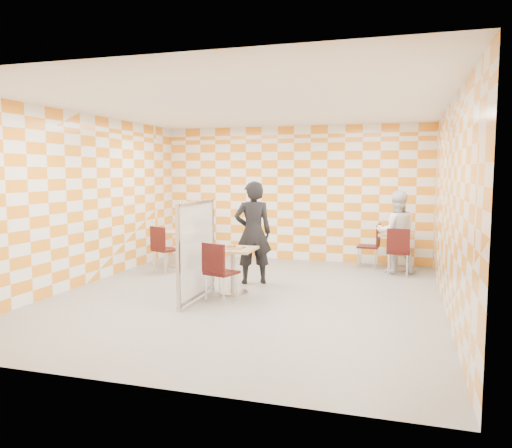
{
  "coord_description": "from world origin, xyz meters",
  "views": [
    {
      "loc": [
        2.38,
        -7.47,
        1.99
      ],
      "look_at": [
        0.1,
        0.2,
        1.15
      ],
      "focal_mm": 35.0,
      "sensor_mm": 36.0,
      "label": 1
    }
  ],
  "objects_px": {
    "chair_main_front": "(218,268)",
    "partition": "(196,250)",
    "sport_bottle": "(392,228)",
    "man_dark": "(253,233)",
    "chair_second_front": "(398,248)",
    "chair_second_side": "(373,242)",
    "man_white": "(396,232)",
    "second_table": "(396,245)",
    "chair_empty_near": "(162,246)",
    "empty_table": "(181,242)",
    "soda_bottle": "(405,228)",
    "chair_empty_far": "(199,236)",
    "main_table": "(233,263)"
  },
  "relations": [
    {
      "from": "second_table",
      "to": "partition",
      "type": "bearing_deg",
      "value": -130.49
    },
    {
      "from": "partition",
      "to": "man_dark",
      "type": "distance_m",
      "value": 1.5
    },
    {
      "from": "main_table",
      "to": "empty_table",
      "type": "distance_m",
      "value": 2.64
    },
    {
      "from": "chair_main_front",
      "to": "sport_bottle",
      "type": "xyz_separation_m",
      "value": [
        2.45,
        3.51,
        0.29
      ]
    },
    {
      "from": "soda_bottle",
      "to": "second_table",
      "type": "bearing_deg",
      "value": -161.41
    },
    {
      "from": "man_dark",
      "to": "sport_bottle",
      "type": "distance_m",
      "value": 3.11
    },
    {
      "from": "second_table",
      "to": "man_white",
      "type": "relative_size",
      "value": 0.46
    },
    {
      "from": "chair_second_front",
      "to": "chair_empty_far",
      "type": "distance_m",
      "value": 4.35
    },
    {
      "from": "second_table",
      "to": "partition",
      "type": "distance_m",
      "value": 4.5
    },
    {
      "from": "chair_second_side",
      "to": "man_white",
      "type": "relative_size",
      "value": 0.57
    },
    {
      "from": "chair_second_side",
      "to": "chair_empty_near",
      "type": "height_order",
      "value": "same"
    },
    {
      "from": "chair_second_front",
      "to": "partition",
      "type": "bearing_deg",
      "value": -136.98
    },
    {
      "from": "chair_main_front",
      "to": "man_white",
      "type": "height_order",
      "value": "man_white"
    },
    {
      "from": "chair_main_front",
      "to": "sport_bottle",
      "type": "height_order",
      "value": "sport_bottle"
    },
    {
      "from": "chair_empty_far",
      "to": "man_white",
      "type": "xyz_separation_m",
      "value": [
        4.27,
        -0.16,
        0.27
      ]
    },
    {
      "from": "chair_second_front",
      "to": "soda_bottle",
      "type": "bearing_deg",
      "value": 81.53
    },
    {
      "from": "empty_table",
      "to": "chair_empty_far",
      "type": "relative_size",
      "value": 0.81
    },
    {
      "from": "main_table",
      "to": "man_white",
      "type": "xyz_separation_m",
      "value": [
        2.53,
        2.52,
        0.3
      ]
    },
    {
      "from": "second_table",
      "to": "man_dark",
      "type": "relative_size",
      "value": 0.41
    },
    {
      "from": "chair_second_side",
      "to": "man_dark",
      "type": "bearing_deg",
      "value": -134.26
    },
    {
      "from": "chair_empty_near",
      "to": "soda_bottle",
      "type": "height_order",
      "value": "soda_bottle"
    },
    {
      "from": "chair_empty_far",
      "to": "man_dark",
      "type": "relative_size",
      "value": 0.51
    },
    {
      "from": "sport_bottle",
      "to": "soda_bottle",
      "type": "xyz_separation_m",
      "value": [
        0.25,
        -0.01,
        0.01
      ]
    },
    {
      "from": "sport_bottle",
      "to": "chair_main_front",
      "type": "bearing_deg",
      "value": -124.93
    },
    {
      "from": "second_table",
      "to": "chair_main_front",
      "type": "height_order",
      "value": "chair_main_front"
    },
    {
      "from": "empty_table",
      "to": "man_dark",
      "type": "height_order",
      "value": "man_dark"
    },
    {
      "from": "main_table",
      "to": "sport_bottle",
      "type": "xyz_separation_m",
      "value": [
        2.43,
        2.87,
        0.33
      ]
    },
    {
      "from": "second_table",
      "to": "chair_second_front",
      "type": "height_order",
      "value": "chair_second_front"
    },
    {
      "from": "chair_main_front",
      "to": "partition",
      "type": "height_order",
      "value": "partition"
    },
    {
      "from": "chair_second_front",
      "to": "partition",
      "type": "distance_m",
      "value": 4.06
    },
    {
      "from": "sport_bottle",
      "to": "man_dark",
      "type": "bearing_deg",
      "value": -138.62
    },
    {
      "from": "chair_second_front",
      "to": "man_dark",
      "type": "height_order",
      "value": "man_dark"
    },
    {
      "from": "chair_empty_near",
      "to": "chair_empty_far",
      "type": "height_order",
      "value": "same"
    },
    {
      "from": "second_table",
      "to": "chair_empty_near",
      "type": "height_order",
      "value": "chair_empty_near"
    },
    {
      "from": "chair_second_side",
      "to": "chair_empty_near",
      "type": "relative_size",
      "value": 1.0
    },
    {
      "from": "main_table",
      "to": "chair_empty_near",
      "type": "xyz_separation_m",
      "value": [
        -1.88,
        1.17,
        0.04
      ]
    },
    {
      "from": "chair_second_front",
      "to": "man_dark",
      "type": "bearing_deg",
      "value": -151.49
    },
    {
      "from": "empty_table",
      "to": "partition",
      "type": "distance_m",
      "value": 2.91
    },
    {
      "from": "main_table",
      "to": "chair_second_side",
      "type": "relative_size",
      "value": 0.81
    },
    {
      "from": "chair_empty_far",
      "to": "man_dark",
      "type": "distance_m",
      "value": 2.65
    },
    {
      "from": "chair_second_side",
      "to": "man_dark",
      "type": "height_order",
      "value": "man_dark"
    },
    {
      "from": "second_table",
      "to": "empty_table",
      "type": "xyz_separation_m",
      "value": [
        -4.35,
        -0.9,
        0.0
      ]
    },
    {
      "from": "chair_empty_near",
      "to": "soda_bottle",
      "type": "relative_size",
      "value": 4.02
    },
    {
      "from": "chair_main_front",
      "to": "man_dark",
      "type": "xyz_separation_m",
      "value": [
        0.12,
        1.45,
        0.37
      ]
    },
    {
      "from": "empty_table",
      "to": "soda_bottle",
      "type": "bearing_deg",
      "value": 11.93
    },
    {
      "from": "chair_empty_far",
      "to": "sport_bottle",
      "type": "height_order",
      "value": "sport_bottle"
    },
    {
      "from": "man_dark",
      "to": "sport_bottle",
      "type": "bearing_deg",
      "value": -163.26
    },
    {
      "from": "chair_main_front",
      "to": "chair_empty_far",
      "type": "height_order",
      "value": "same"
    },
    {
      "from": "empty_table",
      "to": "chair_empty_far",
      "type": "xyz_separation_m",
      "value": [
        0.08,
        0.77,
        0.04
      ]
    },
    {
      "from": "main_table",
      "to": "chair_main_front",
      "type": "distance_m",
      "value": 0.64
    }
  ]
}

